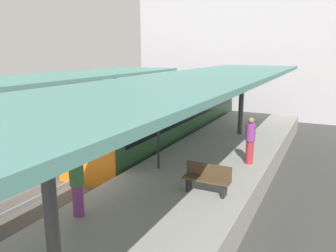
{
  "coord_description": "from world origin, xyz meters",
  "views": [
    {
      "loc": [
        7.85,
        -8.59,
        5.12
      ],
      "look_at": [
        0.63,
        5.87,
        1.45
      ],
      "focal_mm": 35.48,
      "sensor_mm": 36.0,
      "label": 1
    }
  ],
  "objects": [
    {
      "name": "ground_plane",
      "position": [
        0.0,
        0.0,
        0.0
      ],
      "size": [
        80.0,
        80.0,
        0.0
      ],
      "primitive_type": "plane",
      "color": "#383835"
    },
    {
      "name": "platform_bench",
      "position": [
        4.78,
        0.15,
        1.46
      ],
      "size": [
        1.4,
        0.41,
        0.86
      ],
      "color": "black",
      "rests_on": "platform_right"
    },
    {
      "name": "track_ballast",
      "position": [
        0.0,
        0.0,
        0.1
      ],
      "size": [
        3.2,
        28.0,
        0.2
      ],
      "primitive_type": "cube",
      "color": "#4C4742",
      "rests_on": "ground_plane"
    },
    {
      "name": "commuter_train",
      "position": [
        0.0,
        7.62,
        1.73
      ],
      "size": [
        2.78,
        14.54,
        3.1
      ],
      "color": "#2D5633",
      "rests_on": "track_ballast"
    },
    {
      "name": "passenger_near_bench",
      "position": [
        2.32,
        -2.64,
        1.85
      ],
      "size": [
        0.36,
        0.36,
        1.65
      ],
      "color": "#7A337A",
      "rests_on": "platform_right"
    },
    {
      "name": "passenger_mid_platform",
      "position": [
        5.29,
        3.32,
        1.92
      ],
      "size": [
        0.36,
        0.36,
        1.76
      ],
      "color": "maroon",
      "rests_on": "platform_right"
    },
    {
      "name": "platform_left",
      "position": [
        -3.8,
        0.0,
        0.5
      ],
      "size": [
        4.4,
        28.0,
        1.0
      ],
      "primitive_type": "cube",
      "color": "gray",
      "rests_on": "ground_plane"
    },
    {
      "name": "canopy_right",
      "position": [
        3.8,
        1.4,
        4.15
      ],
      "size": [
        4.18,
        21.0,
        3.27
      ],
      "color": "#333335",
      "rests_on": "platform_right"
    },
    {
      "name": "rail_near_side",
      "position": [
        -0.72,
        0.0,
        0.27
      ],
      "size": [
        0.08,
        28.0,
        0.14
      ],
      "primitive_type": "cube",
      "color": "slate",
      "rests_on": "track_ballast"
    },
    {
      "name": "platform_right",
      "position": [
        3.8,
        0.0,
        0.5
      ],
      "size": [
        4.4,
        28.0,
        1.0
      ],
      "primitive_type": "cube",
      "color": "gray",
      "rests_on": "ground_plane"
    },
    {
      "name": "platform_sign",
      "position": [
        2.51,
        1.33,
        2.62
      ],
      "size": [
        0.9,
        0.08,
        2.21
      ],
      "color": "#262628",
      "rests_on": "platform_right"
    },
    {
      "name": "rail_far_side",
      "position": [
        0.72,
        0.0,
        0.27
      ],
      "size": [
        0.08,
        28.0,
        0.14
      ],
      "primitive_type": "cube",
      "color": "slate",
      "rests_on": "track_ballast"
    },
    {
      "name": "canopy_left",
      "position": [
        -3.8,
        1.4,
        3.87
      ],
      "size": [
        4.18,
        21.0,
        2.98
      ],
      "color": "#333335",
      "rests_on": "platform_left"
    },
    {
      "name": "station_building_backdrop",
      "position": [
        1.41,
        20.0,
        5.5
      ],
      "size": [
        18.0,
        6.0,
        11.0
      ],
      "primitive_type": "cube",
      "color": "#B7B2B7",
      "rests_on": "ground_plane"
    }
  ]
}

